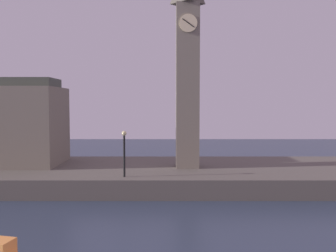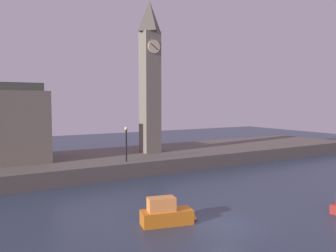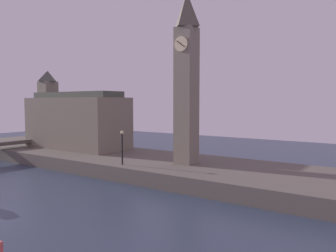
% 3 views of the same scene
% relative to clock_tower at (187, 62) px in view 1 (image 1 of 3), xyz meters
% --- Properties ---
extents(far_embankment, '(70.00, 12.00, 1.50)m').
position_rel_clock_tower_xyz_m(far_embankment, '(-5.24, 0.35, -9.74)').
color(far_embankment, '#5B544C').
rests_on(far_embankment, ground).
extents(clock_tower, '(2.14, 2.19, 17.38)m').
position_rel_clock_tower_xyz_m(clock_tower, '(0.00, 0.00, 0.00)').
color(clock_tower, slate).
rests_on(clock_tower, far_embankment).
extents(streetlamp, '(0.36, 0.36, 3.45)m').
position_rel_clock_tower_xyz_m(streetlamp, '(-4.93, -4.33, -6.80)').
color(streetlamp, black).
rests_on(streetlamp, far_embankment).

